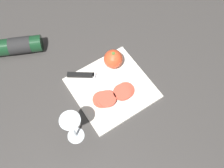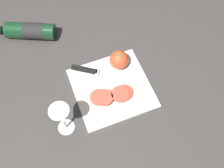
{
  "view_description": "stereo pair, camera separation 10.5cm",
  "coord_description": "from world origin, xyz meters",
  "px_view_note": "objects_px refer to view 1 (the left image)",
  "views": [
    {
      "loc": [
        -0.2,
        -0.42,
        0.96
      ],
      "look_at": [
        0.07,
        -0.01,
        0.04
      ],
      "focal_mm": 42.0,
      "sensor_mm": 36.0,
      "label": 1
    },
    {
      "loc": [
        -0.11,
        -0.47,
        0.96
      ],
      "look_at": [
        0.07,
        -0.01,
        0.04
      ],
      "focal_mm": 42.0,
      "sensor_mm": 36.0,
      "label": 2
    }
  ],
  "objects_px": {
    "wine_glass": "(72,126)",
    "knife": "(89,75)",
    "whole_tomato": "(113,59)",
    "wine_bottle": "(14,46)",
    "tomato_slice_stack_far": "(104,99)",
    "tomato_slice_stack_near": "(124,91)"
  },
  "relations": [
    {
      "from": "wine_glass",
      "to": "knife",
      "type": "relative_size",
      "value": 0.63
    },
    {
      "from": "whole_tomato",
      "to": "tomato_slice_stack_near",
      "type": "distance_m",
      "value": 0.15
    },
    {
      "from": "knife",
      "to": "tomato_slice_stack_near",
      "type": "xyz_separation_m",
      "value": [
        0.08,
        -0.14,
        0.01
      ]
    },
    {
      "from": "whole_tomato",
      "to": "tomato_slice_stack_near",
      "type": "bearing_deg",
      "value": -106.03
    },
    {
      "from": "wine_bottle",
      "to": "whole_tomato",
      "type": "height_order",
      "value": "whole_tomato"
    },
    {
      "from": "whole_tomato",
      "to": "tomato_slice_stack_far",
      "type": "xyz_separation_m",
      "value": [
        -0.12,
        -0.12,
        -0.03
      ]
    },
    {
      "from": "tomato_slice_stack_near",
      "to": "wine_glass",
      "type": "bearing_deg",
      "value": -169.53
    },
    {
      "from": "wine_bottle",
      "to": "whole_tomato",
      "type": "xyz_separation_m",
      "value": [
        0.32,
        -0.3,
        0.01
      ]
    },
    {
      "from": "tomato_slice_stack_near",
      "to": "tomato_slice_stack_far",
      "type": "relative_size",
      "value": 1.06
    },
    {
      "from": "wine_glass",
      "to": "whole_tomato",
      "type": "bearing_deg",
      "value": 32.38
    },
    {
      "from": "wine_glass",
      "to": "whole_tomato",
      "type": "height_order",
      "value": "wine_glass"
    },
    {
      "from": "knife",
      "to": "whole_tomato",
      "type": "bearing_deg",
      "value": 31.64
    },
    {
      "from": "wine_bottle",
      "to": "wine_glass",
      "type": "distance_m",
      "value": 0.49
    },
    {
      "from": "whole_tomato",
      "to": "tomato_slice_stack_far",
      "type": "distance_m",
      "value": 0.18
    },
    {
      "from": "wine_glass",
      "to": "whole_tomato",
      "type": "xyz_separation_m",
      "value": [
        0.29,
        0.18,
        -0.06
      ]
    },
    {
      "from": "wine_glass",
      "to": "knife",
      "type": "distance_m",
      "value": 0.28
    },
    {
      "from": "wine_bottle",
      "to": "knife",
      "type": "height_order",
      "value": "wine_bottle"
    },
    {
      "from": "whole_tomato",
      "to": "tomato_slice_stack_far",
      "type": "height_order",
      "value": "whole_tomato"
    },
    {
      "from": "tomato_slice_stack_far",
      "to": "tomato_slice_stack_near",
      "type": "bearing_deg",
      "value": -9.25
    },
    {
      "from": "wine_glass",
      "to": "tomato_slice_stack_far",
      "type": "xyz_separation_m",
      "value": [
        0.17,
        0.06,
        -0.09
      ]
    },
    {
      "from": "knife",
      "to": "tomato_slice_stack_near",
      "type": "distance_m",
      "value": 0.16
    },
    {
      "from": "knife",
      "to": "tomato_slice_stack_far",
      "type": "distance_m",
      "value": 0.13
    }
  ]
}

